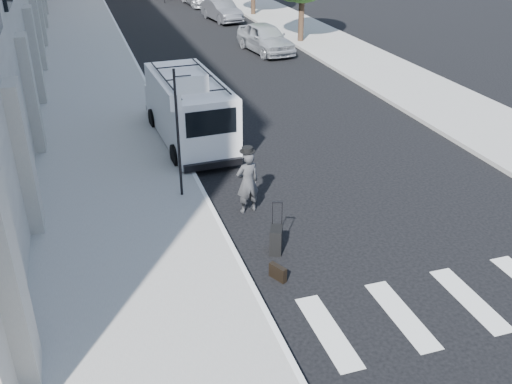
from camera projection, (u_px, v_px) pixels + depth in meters
ground at (315, 243)px, 13.73m from camera, size 120.00×120.00×0.00m
sidewalk_left at (92, 78)px, 26.09m from camera, size 4.50×48.00×0.15m
sidewalk_right at (323, 40)px, 33.07m from camera, size 4.00×56.00×0.15m
sign_pole at (185, 106)px, 14.58m from camera, size 1.03×0.07×3.50m
businessman at (248, 182)px, 14.74m from camera, size 0.68×0.50×1.72m
briefcase at (278, 272)px, 12.35m from camera, size 0.30×0.45×0.34m
suitcase at (276, 240)px, 13.24m from camera, size 0.43×0.52×1.23m
cargo_van at (188, 109)px, 19.01m from camera, size 2.27×5.90×2.20m
parked_car_a at (265, 38)px, 30.48m from camera, size 2.34×4.65×1.52m
parked_car_b at (222, 10)px, 38.37m from camera, size 2.04×4.37×1.39m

